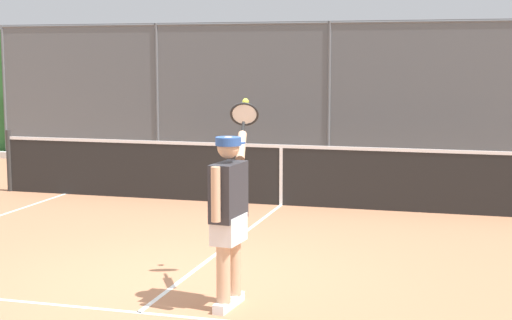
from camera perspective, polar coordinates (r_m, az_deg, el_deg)
ground_plane at (r=8.27m, az=-5.56°, el=-8.80°), size 60.00×60.00×0.00m
fence_backdrop at (r=16.81m, az=5.71°, el=4.56°), size 18.20×1.37×3.05m
tennis_net at (r=12.30m, az=1.85°, el=-1.03°), size 9.82×0.09×1.07m
tennis_player at (r=7.22m, az=-1.98°, el=-3.57°), size 0.39×1.38×1.89m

